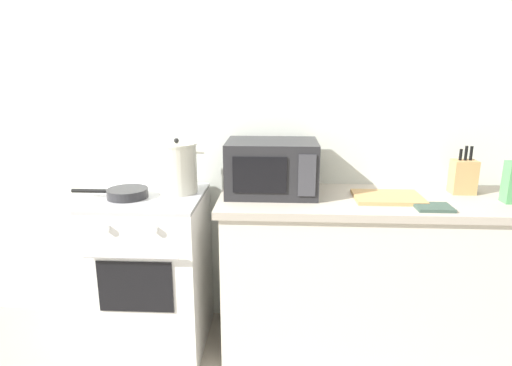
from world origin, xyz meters
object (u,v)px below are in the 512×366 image
(frying_pan, at_px, (126,193))
(oven_mitt, at_px, (433,207))
(stock_pot, at_px, (178,168))
(stove, at_px, (153,271))
(microwave, at_px, (272,168))
(knife_block, at_px, (463,176))
(cutting_board, at_px, (388,197))

(frying_pan, distance_m, oven_mitt, 1.62)
(frying_pan, bearing_deg, stock_pot, 25.15)
(stove, xyz_separation_m, microwave, (0.69, 0.08, 0.61))
(stock_pot, relative_size, oven_mitt, 1.73)
(stove, distance_m, oven_mitt, 1.59)
(knife_block, xyz_separation_m, oven_mitt, (-0.26, -0.30, -0.09))
(frying_pan, height_order, knife_block, knife_block)
(microwave, distance_m, cutting_board, 0.65)
(microwave, bearing_deg, frying_pan, -171.09)
(frying_pan, xyz_separation_m, cutting_board, (1.42, 0.05, -0.02))
(stove, bearing_deg, frying_pan, -156.68)
(knife_block, bearing_deg, microwave, -176.70)
(frying_pan, relative_size, knife_block, 1.56)
(stove, relative_size, knife_block, 3.40)
(oven_mitt, bearing_deg, knife_block, 49.35)
(stove, distance_m, stock_pot, 0.63)
(stock_pot, bearing_deg, frying_pan, -154.85)
(stock_pot, xyz_separation_m, oven_mitt, (1.35, -0.24, -0.13))
(stock_pot, distance_m, microwave, 0.53)
(stove, height_order, frying_pan, frying_pan)
(stock_pot, relative_size, cutting_board, 0.87)
(oven_mitt, bearing_deg, stock_pot, 170.06)
(stove, bearing_deg, cutting_board, 0.05)
(stock_pot, distance_m, cutting_board, 1.17)
(cutting_board, xyz_separation_m, oven_mitt, (0.19, -0.16, -0.00))
(knife_block, bearing_deg, cutting_board, -162.57)
(stove, xyz_separation_m, cutting_board, (1.32, 0.00, 0.47))
(cutting_board, bearing_deg, knife_block, 17.43)
(cutting_board, distance_m, knife_block, 0.48)
(stock_pot, xyz_separation_m, knife_block, (1.61, 0.06, -0.04))
(cutting_board, relative_size, oven_mitt, 2.00)
(frying_pan, bearing_deg, knife_block, 5.69)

